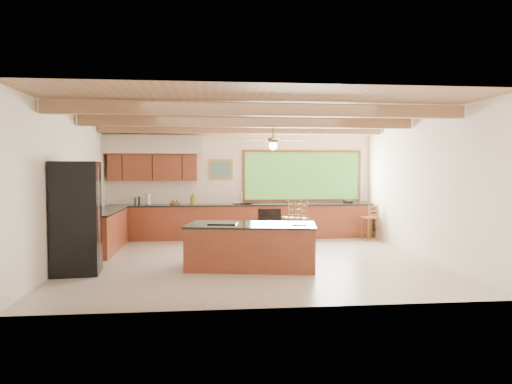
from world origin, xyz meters
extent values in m
plane|color=#BFB29E|center=(0.00, 0.00, 0.00)|extent=(7.20, 7.20, 0.00)
cube|color=white|center=(0.00, 3.25, 1.50)|extent=(7.20, 0.04, 3.00)
cube|color=white|center=(0.00, -3.25, 1.50)|extent=(7.20, 0.04, 3.00)
cube|color=white|center=(-3.60, 0.00, 1.50)|extent=(0.04, 6.50, 3.00)
cube|color=white|center=(3.60, 0.00, 1.50)|extent=(0.04, 6.50, 3.00)
cube|color=#937249|center=(0.00, 0.00, 3.00)|extent=(7.20, 6.50, 0.04)
cube|color=#A67053|center=(0.00, -1.60, 2.86)|extent=(7.10, 0.15, 0.22)
cube|color=#A67053|center=(0.00, 0.50, 2.86)|extent=(7.10, 0.15, 0.22)
cube|color=#A67053|center=(0.00, 2.30, 2.86)|extent=(7.10, 0.15, 0.22)
cube|color=brown|center=(-2.35, 3.06, 1.90)|extent=(2.30, 0.35, 0.70)
cube|color=beige|center=(-2.35, 2.99, 2.50)|extent=(2.60, 0.50, 0.48)
cylinder|color=#FFEABF|center=(-3.05, 2.99, 2.27)|extent=(0.10, 0.10, 0.01)
cylinder|color=#FFEABF|center=(-1.65, 2.99, 2.27)|extent=(0.10, 0.10, 0.01)
cube|color=#5DA63B|center=(1.70, 3.22, 1.67)|extent=(3.20, 0.04, 1.30)
cube|color=#B78837|center=(-0.55, 3.22, 1.85)|extent=(0.64, 0.03, 0.54)
cube|color=#3E6F51|center=(-0.55, 3.20, 1.85)|extent=(0.54, 0.01, 0.44)
cube|color=brown|center=(0.00, 2.91, 0.44)|extent=(7.00, 0.65, 0.88)
cube|color=black|center=(0.00, 2.91, 0.90)|extent=(7.04, 0.69, 0.04)
cube|color=brown|center=(-3.26, 1.35, 0.44)|extent=(0.65, 2.35, 0.88)
cube|color=black|center=(-3.26, 1.35, 0.90)|extent=(0.69, 2.39, 0.04)
cube|color=black|center=(0.70, 2.58, 0.42)|extent=(0.60, 0.02, 0.78)
cube|color=silver|center=(0.00, 2.91, 0.91)|extent=(0.50, 0.38, 0.03)
cylinder|color=silver|center=(0.00, 3.11, 1.07)|extent=(0.03, 0.03, 0.30)
cylinder|color=silver|center=(0.00, 3.01, 1.20)|extent=(0.03, 0.20, 0.03)
cylinder|color=silver|center=(-2.47, 2.91, 1.07)|extent=(0.12, 0.12, 0.29)
cylinder|color=#173B1C|center=(-2.80, 2.90, 1.02)|extent=(0.05, 0.05, 0.19)
cylinder|color=#173B1C|center=(-2.71, 2.96, 1.03)|extent=(0.06, 0.06, 0.22)
cube|color=black|center=(2.90, 2.89, 0.97)|extent=(0.24, 0.21, 0.10)
cube|color=brown|center=(-0.09, -0.75, 0.40)|extent=(2.51, 1.48, 0.80)
cube|color=black|center=(-0.09, -0.75, 0.81)|extent=(2.55, 1.52, 0.04)
cube|color=black|center=(-0.62, -0.65, 0.84)|extent=(0.59, 0.50, 0.02)
cylinder|color=silver|center=(0.79, -0.95, 0.84)|extent=(0.29, 0.29, 0.01)
cube|color=black|center=(-3.22, -0.90, 1.00)|extent=(0.85, 0.83, 2.00)
cube|color=silver|center=(-2.83, -0.90, 1.00)|extent=(0.03, 0.06, 1.84)
cube|color=brown|center=(1.29, 1.60, 0.65)|extent=(0.41, 0.41, 0.04)
cylinder|color=brown|center=(1.14, 1.45, 0.32)|extent=(0.04, 0.04, 0.63)
cylinder|color=brown|center=(1.44, 1.45, 0.32)|extent=(0.04, 0.04, 0.63)
cylinder|color=brown|center=(1.14, 1.75, 0.32)|extent=(0.04, 0.04, 0.63)
cylinder|color=brown|center=(1.44, 1.75, 0.32)|extent=(0.04, 0.04, 0.63)
cube|color=brown|center=(1.13, 1.60, 0.67)|extent=(0.43, 0.43, 0.04)
cylinder|color=brown|center=(0.97, 1.44, 0.32)|extent=(0.04, 0.04, 0.65)
cylinder|color=brown|center=(1.28, 1.44, 0.32)|extent=(0.04, 0.04, 0.65)
cylinder|color=brown|center=(0.97, 1.76, 0.32)|extent=(0.04, 0.04, 0.65)
cylinder|color=brown|center=(1.28, 1.76, 0.32)|extent=(0.04, 0.04, 0.65)
cube|color=brown|center=(1.13, 1.63, 0.67)|extent=(0.45, 0.45, 0.04)
cylinder|color=brown|center=(0.97, 1.47, 0.33)|extent=(0.04, 0.04, 0.65)
cylinder|color=brown|center=(1.28, 1.47, 0.33)|extent=(0.04, 0.04, 0.65)
cylinder|color=brown|center=(0.97, 1.79, 0.33)|extent=(0.04, 0.04, 0.65)
cylinder|color=brown|center=(1.28, 1.79, 0.33)|extent=(0.04, 0.04, 0.65)
cube|color=brown|center=(3.30, 2.27, 0.59)|extent=(0.44, 0.44, 0.04)
cylinder|color=brown|center=(3.16, 2.13, 0.29)|extent=(0.03, 0.03, 0.57)
cylinder|color=brown|center=(3.44, 2.13, 0.29)|extent=(0.03, 0.03, 0.57)
cylinder|color=brown|center=(3.16, 2.41, 0.29)|extent=(0.03, 0.03, 0.57)
cylinder|color=brown|center=(3.44, 2.41, 0.29)|extent=(0.03, 0.03, 0.57)
camera|label=1|loc=(-0.87, -9.23, 1.88)|focal=32.00mm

